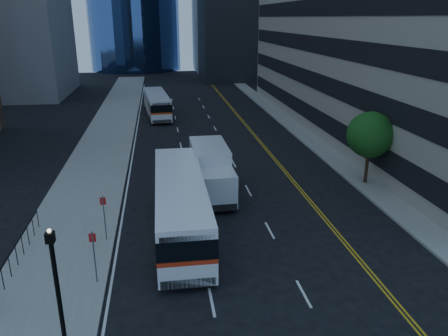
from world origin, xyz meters
name	(u,v)px	position (x,y,z in m)	size (l,w,h in m)	color
ground	(270,249)	(0.00, 0.00, 0.00)	(160.00, 160.00, 0.00)	black
sidewalk_west	(109,134)	(-10.50, 25.00, 0.07)	(5.00, 90.00, 0.15)	gray
sidewalk_east	(294,127)	(9.00, 25.00, 0.07)	(2.00, 90.00, 0.15)	gray
street_tree	(370,135)	(9.00, 8.00, 3.64)	(3.20, 3.20, 5.10)	#332114
lamp_post	(57,285)	(-9.00, -6.00, 2.72)	(0.28, 0.28, 4.56)	black
bus_front	(180,204)	(-4.41, 2.61, 1.68)	(2.65, 11.95, 3.08)	white
bus_rear	(157,104)	(-5.58, 33.28, 1.49)	(3.29, 10.78, 2.74)	white
box_truck	(211,170)	(-2.09, 7.73, 1.71)	(2.40, 6.77, 3.23)	silver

